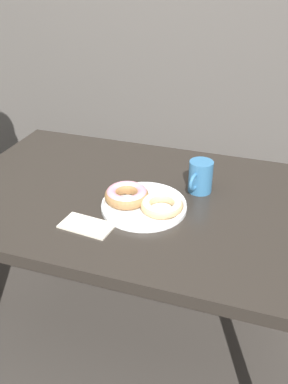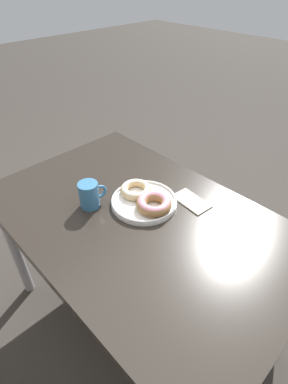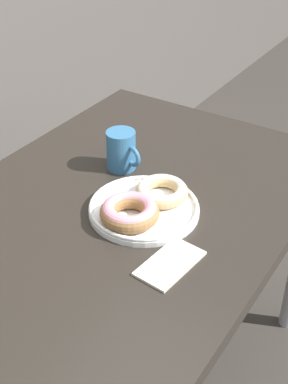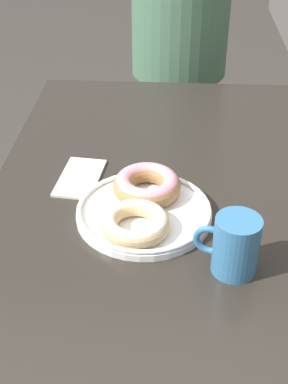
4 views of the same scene
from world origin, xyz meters
name	(u,v)px [view 1 (image 1 of 4)]	position (x,y,z in m)	size (l,w,h in m)	color
dining_table	(139,213)	(0.00, 0.30, 0.65)	(1.26, 0.81, 0.72)	#28231E
donut_plate	(142,201)	(0.04, 0.23, 0.74)	(0.30, 0.27, 0.06)	white
coffee_mug	(200,176)	(0.19, 0.40, 0.77)	(0.08, 0.11, 0.11)	teal
napkin	(87,226)	(-0.09, 0.08, 0.72)	(0.16, 0.10, 0.01)	beige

